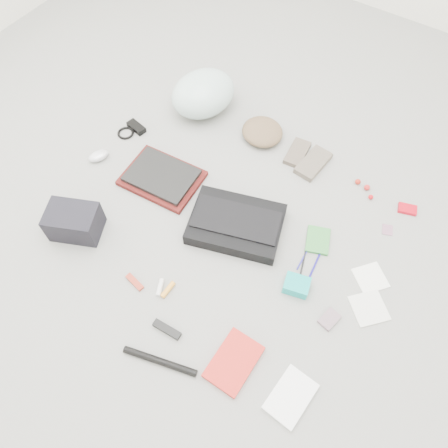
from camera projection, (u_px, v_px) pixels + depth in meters
The scene contains 33 objects.
ground_plane at pixel (224, 230), 2.01m from camera, with size 4.00×4.00×0.00m, color gray.
messenger_bag at pixel (236, 224), 1.99m from camera, with size 0.41×0.29×0.07m, color black.
bag_flap at pixel (236, 219), 1.95m from camera, with size 0.39×0.18×0.01m, color black.
laptop_sleeve at pixel (162, 178), 2.15m from camera, with size 0.37×0.28×0.03m, color #501210.
laptop at pixel (162, 175), 2.13m from camera, with size 0.32×0.23×0.02m, color black.
bike_helmet at pixel (203, 94), 2.33m from camera, with size 0.29×0.36×0.22m, color silver.
beanie at pixel (262, 132), 2.28m from camera, with size 0.22×0.21×0.08m, color brown.
mitten_left at pixel (297, 153), 2.24m from camera, with size 0.09×0.18×0.03m, color brown.
mitten_right at pixel (313, 163), 2.20m from camera, with size 0.10×0.21×0.03m, color #665B4F.
power_brick at pixel (136, 127), 2.33m from camera, with size 0.11×0.05×0.03m, color black.
cable_coil at pixel (126, 133), 2.32m from camera, with size 0.09×0.09×0.01m, color black.
mouse at pixel (99, 156), 2.22m from camera, with size 0.06×0.11×0.04m, color silver.
camera_bag at pixel (74, 222), 1.95m from camera, with size 0.22×0.16×0.14m, color black.
multitool at pixel (135, 282), 1.87m from camera, with size 0.09×0.03×0.01m, color #9E2E1D.
toiletry_tube_white at pixel (160, 287), 1.85m from camera, with size 0.02×0.02×0.08m, color silver.
toiletry_tube_orange at pixel (168, 290), 1.85m from camera, with size 0.02×0.02×0.08m, color orange.
u_lock at pixel (167, 329), 1.75m from camera, with size 0.12×0.03×0.02m, color black.
bike_pump at pixel (160, 361), 1.69m from camera, with size 0.03×0.03×0.30m, color black.
book_red at pixel (234, 362), 1.69m from camera, with size 0.15×0.23×0.02m, color red.
book_white at pixel (291, 397), 1.62m from camera, with size 0.13×0.20×0.02m, color white.
notepad at pixel (318, 240), 1.97m from camera, with size 0.10×0.14×0.02m, color #337F37.
pen_blue at pixel (303, 258), 1.93m from camera, with size 0.01×0.01×0.13m, color #29269C.
pen_black at pixel (303, 263), 1.92m from camera, with size 0.01×0.01×0.14m, color black.
pen_navy at pixel (314, 268), 1.91m from camera, with size 0.01×0.01×0.15m, color navy.
accordion_wallet at pixel (297, 285), 1.84m from camera, with size 0.11×0.08×0.05m, color #0BA8A5.
card_deck at pixel (329, 319), 1.78m from camera, with size 0.06×0.09×0.02m, color gray.
napkin_top at pixel (370, 278), 1.88m from camera, with size 0.13×0.13×0.01m, color white.
napkin_bottom at pixel (369, 308), 1.81m from camera, with size 0.14×0.14×0.01m, color silver.
lollipop_a at pixel (358, 182), 2.14m from camera, with size 0.03×0.03×0.03m, color #B02314.
lollipop_b at pixel (367, 187), 2.12m from camera, with size 0.03×0.03×0.03m, color red.
lollipop_c at pixel (371, 197), 2.09m from camera, with size 0.02×0.02×0.02m, color red.
altoids_tin at pixel (407, 209), 2.06m from camera, with size 0.08×0.05×0.02m, color red.
stamp_sheet at pixel (387, 230), 2.01m from camera, with size 0.05×0.06×0.00m, color #98637E.
Camera 1 is at (0.56, -0.86, 1.73)m, focal length 35.00 mm.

